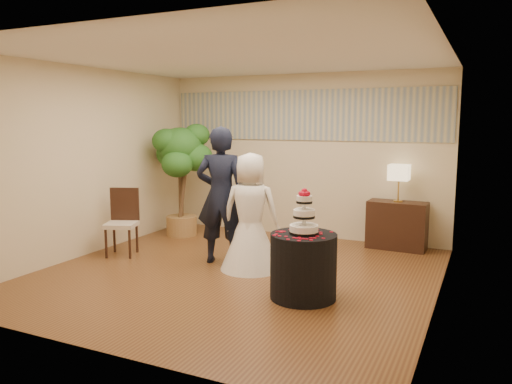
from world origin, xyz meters
The scene contains 15 objects.
floor centered at (0.00, 0.00, 0.00)m, with size 5.00×5.00×0.00m, color brown.
ceiling centered at (0.00, 0.00, 2.80)m, with size 5.00×5.00×0.00m, color white.
wall_back centered at (0.00, 2.50, 1.40)m, with size 5.00×0.06×2.80m, color beige.
wall_front centered at (0.00, -2.50, 1.40)m, with size 5.00×0.06×2.80m, color beige.
wall_left centered at (-2.50, 0.00, 1.40)m, with size 0.06×5.00×2.80m, color beige.
wall_right centered at (2.50, 0.00, 1.40)m, with size 0.06×5.00×2.80m, color beige.
mural_border centered at (0.00, 2.48, 2.10)m, with size 4.90×0.02×0.85m, color #A1A697.
groom centered at (-0.44, 0.40, 0.97)m, with size 0.71×0.46×1.93m, color black.
bride centered at (0.07, 0.29, 0.80)m, with size 0.83×0.83×1.59m, color white.
cake_table centered at (1.10, -0.47, 0.37)m, with size 0.75×0.75×0.75m, color black.
wedding_cake centered at (1.10, -0.47, 1.01)m, with size 0.33×0.33×0.52m, color white, non-canonical shape.
console centered at (1.69, 2.25, 0.38)m, with size 0.90×0.40×0.75m, color black.
table_lamp centered at (1.69, 2.25, 1.04)m, with size 0.31×0.31×0.58m, color #D4BC8B, non-canonical shape.
ficus_tree centered at (-1.91, 1.59, 1.00)m, with size 0.95×0.95×2.00m, color #27601F, non-canonical shape.
side_chair centered at (-1.98, 0.09, 0.50)m, with size 0.46×0.48×1.00m, color black, non-canonical shape.
Camera 1 is at (2.95, -5.66, 2.02)m, focal length 35.00 mm.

